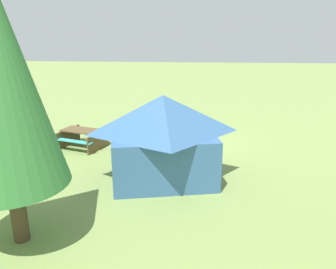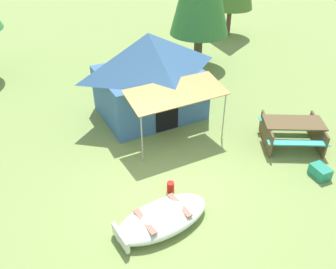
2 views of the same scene
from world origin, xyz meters
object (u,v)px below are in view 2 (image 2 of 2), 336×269
object	(u,v)px
beached_rowboat	(162,218)
picnic_table	(292,130)
fuel_can	(171,187)
canvas_cabin_tent	(149,74)
cooler_box	(320,172)

from	to	relation	value
beached_rowboat	picnic_table	world-z (taller)	picnic_table
beached_rowboat	fuel_can	bearing A→B (deg)	64.58
canvas_cabin_tent	cooler_box	distance (m)	5.77
canvas_cabin_tent	cooler_box	world-z (taller)	canvas_cabin_tent
fuel_can	picnic_table	bearing A→B (deg)	15.30
cooler_box	picnic_table	bearing A→B (deg)	87.35
canvas_cabin_tent	picnic_table	size ratio (longest dim) A/B	2.10
beached_rowboat	cooler_box	bearing A→B (deg)	6.72
canvas_cabin_tent	picnic_table	bearing A→B (deg)	-38.09
beached_rowboat	canvas_cabin_tent	bearing A→B (deg)	80.16
beached_rowboat	fuel_can	size ratio (longest dim) A/B	8.42
beached_rowboat	cooler_box	size ratio (longest dim) A/B	4.85
canvas_cabin_tent	picnic_table	world-z (taller)	canvas_cabin_tent
beached_rowboat	fuel_can	world-z (taller)	beached_rowboat
canvas_cabin_tent	picnic_table	distance (m)	4.68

